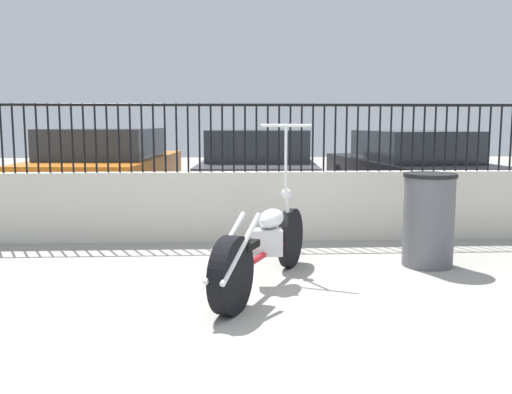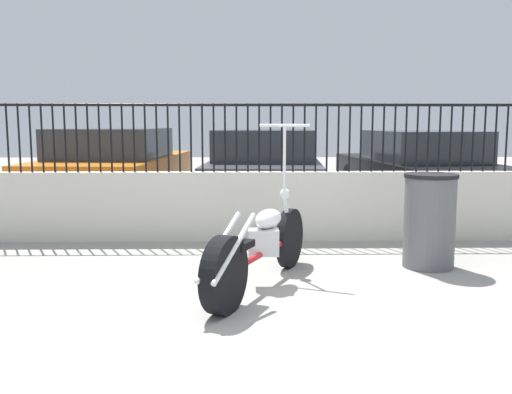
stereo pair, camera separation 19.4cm
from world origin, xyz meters
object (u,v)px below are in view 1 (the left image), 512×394
object	(u,v)px
car_dark_grey	(258,168)
motorcycle_red	(260,249)
car_orange	(107,169)
car_black	(409,167)
trash_bin	(429,220)

from	to	relation	value
car_dark_grey	motorcycle_red	bearing A→B (deg)	-179.06
motorcycle_red	car_orange	size ratio (longest dim) A/B	0.47
car_dark_grey	car_black	size ratio (longest dim) A/B	0.96
motorcycle_red	car_dark_grey	size ratio (longest dim) A/B	0.46
motorcycle_red	car_orange	world-z (taller)	motorcycle_red
motorcycle_red	trash_bin	bearing A→B (deg)	-42.39
motorcycle_red	trash_bin	xyz separation A→B (m)	(1.81, 0.80, 0.11)
car_dark_grey	car_black	xyz separation A→B (m)	(2.79, 0.22, -0.01)
trash_bin	car_dark_grey	world-z (taller)	car_dark_grey
trash_bin	car_orange	distance (m)	5.78
motorcycle_red	car_black	xyz separation A→B (m)	(3.04, 5.30, 0.30)
car_orange	car_dark_grey	world-z (taller)	car_orange
car_black	motorcycle_red	bearing A→B (deg)	144.15
car_orange	car_dark_grey	xyz separation A→B (m)	(2.58, 0.25, -0.01)
motorcycle_red	car_black	distance (m)	6.12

